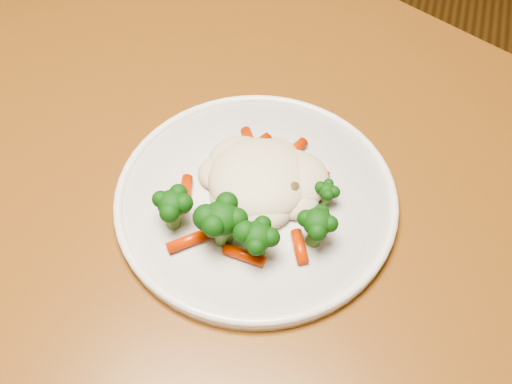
% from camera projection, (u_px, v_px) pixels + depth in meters
% --- Properties ---
extents(dining_table, '(1.50, 1.30, 0.75)m').
position_uv_depth(dining_table, '(208.00, 231.00, 0.78)').
color(dining_table, brown).
rests_on(dining_table, ground).
extents(plate, '(0.30, 0.30, 0.01)m').
position_uv_depth(plate, '(256.00, 200.00, 0.69)').
color(plate, white).
rests_on(plate, dining_table).
extents(meal, '(0.19, 0.18, 0.05)m').
position_uv_depth(meal, '(254.00, 193.00, 0.66)').
color(meal, beige).
rests_on(meal, plate).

